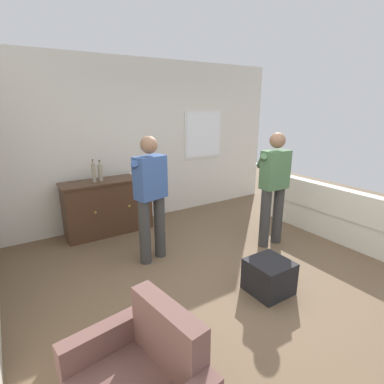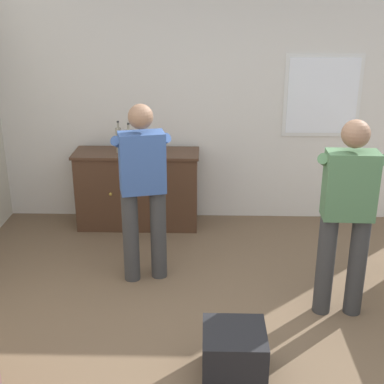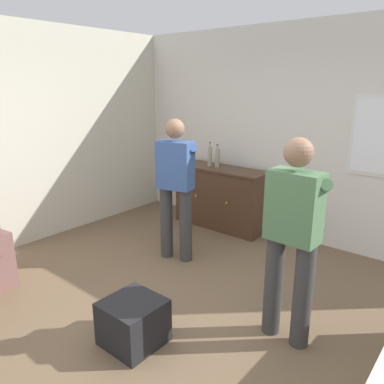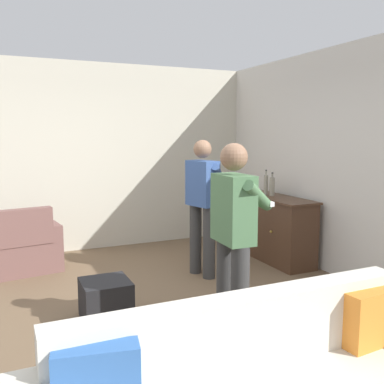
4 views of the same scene
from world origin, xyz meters
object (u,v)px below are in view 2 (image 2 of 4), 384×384
at_px(bottle_liquor_amber, 119,140).
at_px(ottoman, 234,354).
at_px(sideboard_cabinet, 138,189).
at_px(person_standing_left, 143,185).
at_px(person_standing_right, 347,210).
at_px(bottle_wine_green, 129,140).

height_order(bottle_liquor_amber, ottoman, bottle_liquor_amber).
distance_m(sideboard_cabinet, bottle_liquor_amber, 0.62).
distance_m(ottoman, person_standing_left, 1.76).
xyz_separation_m(ottoman, person_standing_right, (0.92, 0.86, 0.75)).
bearing_deg(bottle_wine_green, person_standing_left, -76.67).
relative_size(ottoman, person_standing_left, 0.26).
height_order(sideboard_cabinet, ottoman, sideboard_cabinet).
bearing_deg(bottle_liquor_amber, bottle_wine_green, 15.44).
bearing_deg(person_standing_right, bottle_wine_green, 138.67).
bearing_deg(ottoman, person_standing_right, 42.83).
distance_m(bottle_wine_green, ottoman, 2.93).
relative_size(sideboard_cabinet, person_standing_left, 0.83).
relative_size(bottle_wine_green, ottoman, 0.74).
bearing_deg(bottle_wine_green, person_standing_right, -41.33).
height_order(ottoman, person_standing_left, person_standing_left).
xyz_separation_m(bottle_wine_green, person_standing_right, (1.99, -1.75, -0.09)).
xyz_separation_m(person_standing_left, person_standing_right, (1.70, -0.54, 0.00)).
distance_m(bottle_wine_green, person_standing_left, 1.24).
bearing_deg(person_standing_left, bottle_liquor_amber, 108.53).
distance_m(sideboard_cabinet, bottle_wine_green, 0.58).
bearing_deg(bottle_liquor_amber, person_standing_left, -71.47).
bearing_deg(person_standing_left, ottoman, -60.92).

